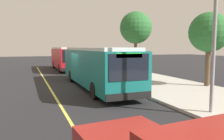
% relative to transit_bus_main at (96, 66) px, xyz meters
% --- Properties ---
extents(ground_plane, '(120.00, 120.00, 0.00)m').
position_rel_transit_bus_main_xyz_m(ground_plane, '(-1.32, -1.01, -1.62)').
color(ground_plane, '#232326').
extents(sidewalk_curb, '(44.00, 6.40, 0.15)m').
position_rel_transit_bus_main_xyz_m(sidewalk_curb, '(-1.32, 4.99, -1.54)').
color(sidewalk_curb, '#B7B2A8').
rests_on(sidewalk_curb, ground_plane).
extents(lane_stripe_center, '(36.00, 0.14, 0.01)m').
position_rel_transit_bus_main_xyz_m(lane_stripe_center, '(-1.32, -3.21, -1.61)').
color(lane_stripe_center, '#E0D64C').
rests_on(lane_stripe_center, ground_plane).
extents(transit_bus_main, '(11.58, 2.63, 2.95)m').
position_rel_transit_bus_main_xyz_m(transit_bus_main, '(0.00, 0.00, 0.00)').
color(transit_bus_main, '#146B66').
rests_on(transit_bus_main, ground_plane).
extents(transit_bus_second, '(10.15, 2.67, 2.95)m').
position_rel_transit_bus_main_xyz_m(transit_bus_second, '(-13.83, 0.09, -0.00)').
color(transit_bus_second, red).
rests_on(transit_bus_second, ground_plane).
extents(bus_shelter, '(2.90, 1.60, 2.48)m').
position_rel_transit_bus_main_xyz_m(bus_shelter, '(-2.68, 4.59, 0.30)').
color(bus_shelter, '#333338').
rests_on(bus_shelter, sidewalk_curb).
extents(waiting_bench, '(1.60, 0.48, 0.95)m').
position_rel_transit_bus_main_xyz_m(waiting_bench, '(-2.22, 4.64, -0.98)').
color(waiting_bench, brown).
rests_on(waiting_bench, sidewalk_curb).
extents(route_sign_post, '(0.44, 0.08, 2.80)m').
position_rel_transit_bus_main_xyz_m(route_sign_post, '(0.07, 2.51, 0.34)').
color(route_sign_post, '#333338').
rests_on(route_sign_post, sidewalk_curb).
extents(pedestrian_commuter, '(0.24, 0.40, 1.69)m').
position_rel_transit_bus_main_xyz_m(pedestrian_commuter, '(-1.73, 3.40, -0.50)').
color(pedestrian_commuter, '#282D47').
rests_on(pedestrian_commuter, sidewalk_curb).
extents(street_tree_near_shelter, '(2.87, 2.87, 5.33)m').
position_rel_transit_bus_main_xyz_m(street_tree_near_shelter, '(2.99, 7.59, 2.39)').
color(street_tree_near_shelter, brown).
rests_on(street_tree_near_shelter, sidewalk_curb).
extents(street_tree_upstreet, '(3.75, 3.75, 6.97)m').
position_rel_transit_bus_main_xyz_m(street_tree_upstreet, '(-8.25, 7.43, 3.60)').
color(street_tree_upstreet, brown).
rests_on(street_tree_upstreet, sidewalk_curb).
extents(utility_pole, '(0.16, 0.16, 6.40)m').
position_rel_transit_bus_main_xyz_m(utility_pole, '(8.35, 2.70, 1.73)').
color(utility_pole, gray).
rests_on(utility_pole, sidewalk_curb).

